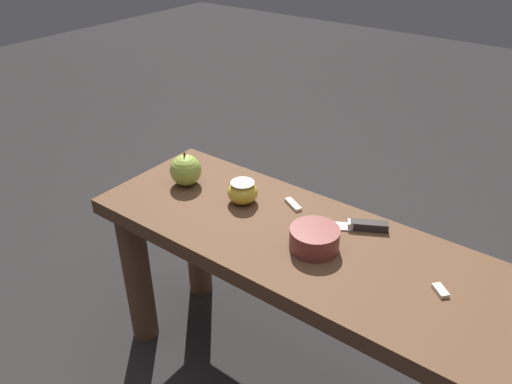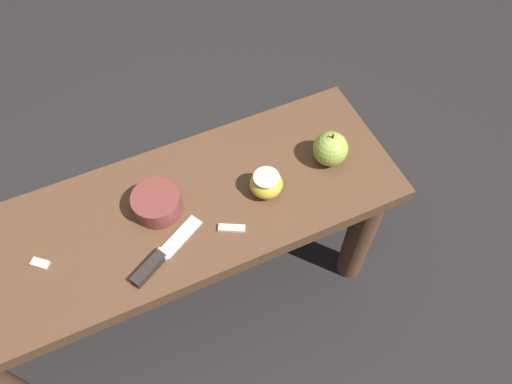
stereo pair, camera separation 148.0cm
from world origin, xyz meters
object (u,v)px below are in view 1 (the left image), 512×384
at_px(wooden_bench, 313,282).
at_px(apple_cut, 243,192).
at_px(knife, 357,226).
at_px(apple_whole, 186,170).
at_px(bowl, 314,239).

xyz_separation_m(wooden_bench, apple_cut, (-0.24, 0.04, 0.14)).
xyz_separation_m(knife, apple_whole, (-0.46, -0.09, 0.03)).
xyz_separation_m(wooden_bench, bowl, (0.01, -0.02, 0.14)).
height_order(apple_whole, apple_cut, apple_whole).
distance_m(knife, bowl, 0.13).
distance_m(knife, apple_cut, 0.29).
relative_size(apple_whole, apple_cut, 1.23).
bearing_deg(apple_cut, apple_whole, -173.79).
bearing_deg(apple_cut, wooden_bench, -9.29).
height_order(knife, bowl, bowl).
relative_size(wooden_bench, apple_whole, 11.73).
relative_size(apple_whole, bowl, 0.86).
height_order(knife, apple_whole, apple_whole).
bearing_deg(apple_cut, knife, 13.28).
distance_m(apple_cut, bowl, 0.25).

